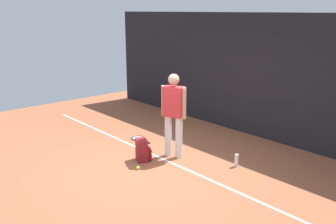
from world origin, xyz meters
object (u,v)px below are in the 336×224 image
object	(u,v)px
tennis_racket	(139,138)
water_bottle	(237,160)
tennis_player	(174,111)
backpack	(142,150)
tennis_ball_by_fence	(138,168)
tennis_ball_near_player	(181,132)
tennis_ball_mid_court	(178,129)

from	to	relation	value
tennis_racket	water_bottle	distance (m)	2.53
tennis_player	backpack	xyz separation A→B (m)	(-0.24, -0.60, -0.76)
tennis_ball_by_fence	water_bottle	world-z (taller)	water_bottle
water_bottle	tennis_racket	bearing A→B (deg)	-169.78
tennis_ball_near_player	tennis_ball_by_fence	xyz separation A→B (m)	(1.02, -2.06, 0.00)
tennis_racket	backpack	distance (m)	1.30
tennis_player	tennis_ball_by_fence	bearing A→B (deg)	70.85
water_bottle	tennis_player	bearing A→B (deg)	-154.48
tennis_player	water_bottle	world-z (taller)	tennis_player
tennis_player	tennis_ball_near_player	bearing A→B (deg)	-71.39
tennis_racket	tennis_ball_by_fence	xyz separation A→B (m)	(1.37, -1.05, 0.02)
tennis_ball_by_fence	tennis_racket	bearing A→B (deg)	142.39
tennis_racket	water_bottle	xyz separation A→B (m)	(2.49, 0.45, 0.11)
backpack	tennis_ball_by_fence	distance (m)	0.48
tennis_player	tennis_racket	bearing A→B (deg)	-27.09
tennis_ball_near_player	water_bottle	bearing A→B (deg)	-14.53
tennis_player	tennis_racket	xyz separation A→B (m)	(-1.32, 0.11, -0.95)
tennis_racket	water_bottle	size ratio (longest dim) A/B	2.50
tennis_racket	tennis_player	bearing A→B (deg)	177.06
tennis_player	tennis_ball_near_player	size ratio (longest dim) A/B	25.76
tennis_ball_near_player	water_bottle	xyz separation A→B (m)	(2.14, -0.55, 0.09)
tennis_ball_near_player	tennis_ball_by_fence	world-z (taller)	same
tennis_ball_mid_court	backpack	bearing A→B (deg)	-62.48
tennis_racket	backpack	size ratio (longest dim) A/B	1.40
tennis_ball_mid_court	water_bottle	world-z (taller)	water_bottle
tennis_ball_by_fence	tennis_ball_mid_court	distance (m)	2.54
tennis_ball_mid_court	tennis_ball_near_player	bearing A→B (deg)	-30.28
tennis_racket	tennis_ball_by_fence	size ratio (longest dim) A/B	9.36
backpack	water_bottle	bearing A→B (deg)	-114.32
backpack	tennis_ball_by_fence	world-z (taller)	backpack
tennis_ball_near_player	tennis_ball_mid_court	bearing A→B (deg)	149.72
tennis_player	water_bottle	size ratio (longest dim) A/B	6.88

